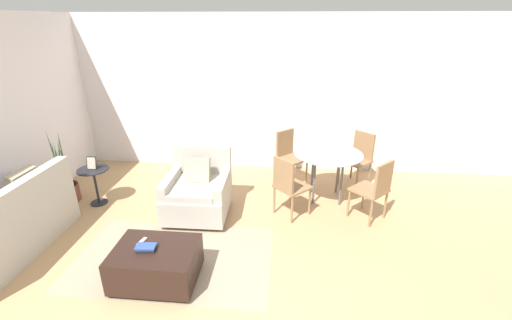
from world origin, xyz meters
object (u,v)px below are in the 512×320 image
at_px(picture_frame, 92,163).
at_px(book_stack, 146,248).
at_px(dining_chair_near_left, 288,183).
at_px(dining_table, 328,159).
at_px(dining_chair_near_right, 375,187).
at_px(ottoman, 156,263).
at_px(tv_remote_primary, 142,241).
at_px(potted_plant, 65,187).
at_px(armchair, 198,192).
at_px(dining_chair_far_left, 289,153).
at_px(couch, 2,232).
at_px(side_table, 95,179).
at_px(dining_chair_far_right, 359,155).

bearing_deg(picture_frame, book_stack, -47.75).
bearing_deg(dining_chair_near_left, dining_table, 45.00).
bearing_deg(dining_chair_near_left, dining_chair_near_right, 0.00).
bearing_deg(ottoman, tv_remote_primary, 148.79).
relative_size(ottoman, potted_plant, 0.74).
distance_m(armchair, dining_chair_far_left, 1.79).
relative_size(book_stack, potted_plant, 0.18).
bearing_deg(book_stack, dining_chair_far_left, 61.41).
bearing_deg(book_stack, couch, 171.32).
relative_size(picture_frame, dining_chair_near_right, 0.22).
height_order(ottoman, book_stack, book_stack).
bearing_deg(potted_plant, picture_frame, -3.62).
distance_m(ottoman, side_table, 2.18).
bearing_deg(dining_chair_near_right, picture_frame, 178.70).
xyz_separation_m(armchair, book_stack, (-0.18, -1.44, 0.08)).
bearing_deg(armchair, tv_remote_primary, -102.12).
bearing_deg(armchair, dining_chair_far_left, 44.08).
xyz_separation_m(tv_remote_primary, dining_chair_far_right, (2.75, 2.54, 0.10)).
bearing_deg(tv_remote_primary, potted_plant, 141.54).
height_order(ottoman, side_table, side_table).
relative_size(ottoman, dining_chair_far_right, 0.96).
bearing_deg(couch, dining_chair_near_right, 14.97).
bearing_deg(book_stack, armchair, 82.96).
relative_size(side_table, dining_chair_far_left, 0.64).
relative_size(couch, dining_chair_far_left, 2.03).
bearing_deg(dining_chair_far_right, picture_frame, -165.04).
height_order(armchair, dining_chair_near_left, armchair).
height_order(ottoman, dining_chair_far_right, dining_chair_far_right).
distance_m(potted_plant, dining_chair_near_left, 3.45).
relative_size(dining_chair_near_right, dining_chair_far_right, 1.00).
distance_m(tv_remote_primary, potted_plant, 2.40).
height_order(potted_plant, side_table, potted_plant).
height_order(armchair, picture_frame, armchair).
bearing_deg(dining_chair_near_right, armchair, -178.68).
relative_size(ottoman, dining_chair_near_right, 0.96).
bearing_deg(ottoman, dining_chair_near_right, 29.73).
bearing_deg(armchair, couch, -150.70).
xyz_separation_m(dining_chair_near_left, dining_chair_far_left, (0.00, 1.18, 0.00)).
height_order(side_table, dining_chair_far_left, dining_chair_far_left).
height_order(armchair, dining_table, armchair).
bearing_deg(potted_plant, tv_remote_primary, -38.46).
xyz_separation_m(dining_chair_near_right, dining_chair_far_right, (0.00, 1.18, 0.00)).
distance_m(potted_plant, dining_chair_far_left, 3.60).
height_order(armchair, side_table, armchair).
xyz_separation_m(armchair, side_table, (-1.62, 0.15, 0.05)).
distance_m(armchair, dining_chair_far_right, 2.76).
bearing_deg(ottoman, potted_plant, 142.11).
distance_m(ottoman, picture_frame, 2.22).
xyz_separation_m(potted_plant, dining_chair_far_right, (4.62, 1.06, 0.28)).
xyz_separation_m(dining_table, dining_chair_far_left, (-0.59, 0.59, -0.15)).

